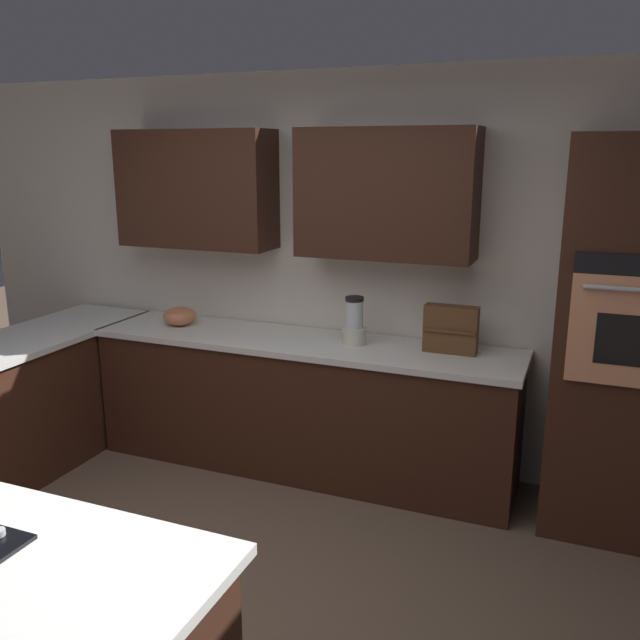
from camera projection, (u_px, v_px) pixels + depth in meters
The scene contains 8 objects.
ground_plane at pixel (170, 633), 3.00m from camera, with size 14.00×14.00×0.00m, color brown.
wall_back at pixel (324, 250), 4.50m from camera, with size 6.00×0.44×2.60m.
lower_cabinets_back at pixel (302, 407), 4.48m from camera, with size 2.80×0.60×0.86m, color #381E14.
countertop_back at pixel (302, 343), 4.36m from camera, with size 2.84×0.64×0.04m, color silver.
wall_oven at pixel (634, 342), 3.60m from camera, with size 0.80×0.66×2.18m.
blender at pixel (354, 324), 4.22m from camera, with size 0.15×0.15×0.31m.
mixing_bowl at pixel (180, 316), 4.71m from camera, with size 0.23×0.23×0.13m, color #CC724C.
spice_rack at pixel (451, 329), 4.05m from camera, with size 0.32×0.11×0.29m.
Camera 1 is at (-1.58, 2.12, 2.10)m, focal length 37.64 mm.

